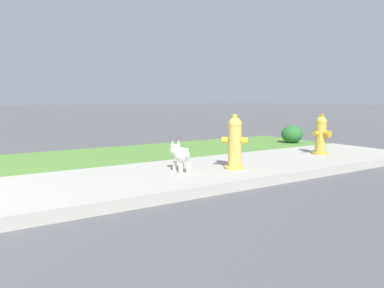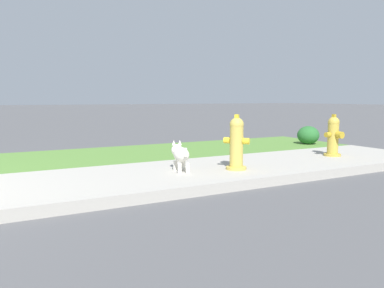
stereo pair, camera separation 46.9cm
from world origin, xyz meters
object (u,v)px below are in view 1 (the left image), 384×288
fire_hydrant_at_driveway (321,135)px  fire_hydrant_by_grass_verge (235,143)px  small_white_dog (180,155)px  shrub_bush_mid_verge (292,134)px

fire_hydrant_at_driveway → fire_hydrant_by_grass_verge: size_ratio=0.94×
fire_hydrant_at_driveway → small_white_dog: 3.02m
fire_hydrant_by_grass_verge → fire_hydrant_at_driveway: bearing=56.5°
fire_hydrant_by_grass_verge → shrub_bush_mid_verge: size_ratio=1.66×
fire_hydrant_by_grass_verge → shrub_bush_mid_verge: bearing=79.4°
fire_hydrant_at_driveway → shrub_bush_mid_verge: size_ratio=1.56×
fire_hydrant_at_driveway → shrub_bush_mid_verge: fire_hydrant_at_driveway is taller
small_white_dog → shrub_bush_mid_verge: (3.96, 1.56, -0.04)m
fire_hydrant_by_grass_verge → small_white_dog: fire_hydrant_by_grass_verge is taller
fire_hydrant_at_driveway → shrub_bush_mid_verge: 1.81m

